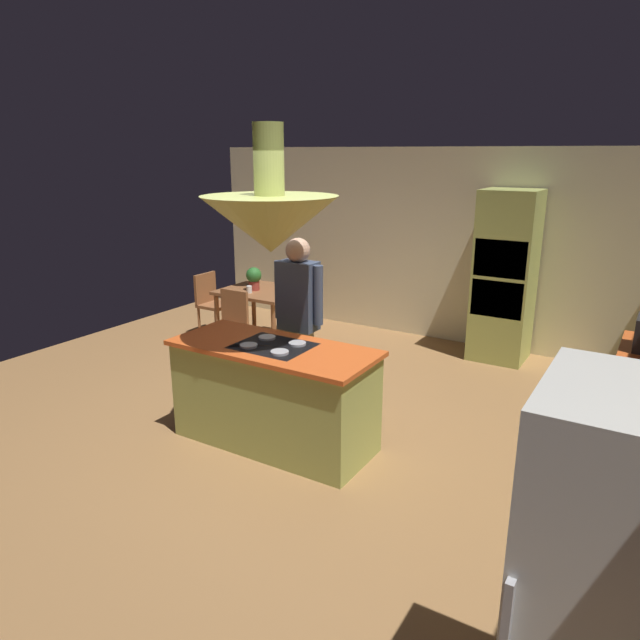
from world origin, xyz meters
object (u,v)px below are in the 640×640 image
at_px(oven_tower, 505,277).
at_px(chair_facing_island, 230,321).
at_px(kitchen_island, 274,395).
at_px(chair_at_corner, 211,300).
at_px(chair_by_back_wall, 291,298).
at_px(dining_table, 262,297).
at_px(cup_on_table, 249,289).
at_px(refrigerator, 621,614).
at_px(potted_plant_on_table, 254,277).
at_px(person_at_island, 299,315).

xyz_separation_m(oven_tower, chair_facing_island, (-2.80, -1.81, -0.53)).
relative_size(kitchen_island, chair_at_corner, 2.07).
height_order(kitchen_island, chair_by_back_wall, kitchen_island).
bearing_deg(chair_facing_island, dining_table, 90.00).
relative_size(chair_facing_island, cup_on_table, 9.67).
bearing_deg(refrigerator, dining_table, 139.82).
height_order(chair_by_back_wall, potted_plant_on_table, potted_plant_on_table).
height_order(oven_tower, potted_plant_on_table, oven_tower).
distance_m(refrigerator, dining_table, 5.89).
distance_m(kitchen_island, chair_facing_island, 2.22).
bearing_deg(chair_at_corner, person_at_island, -120.84).
distance_m(kitchen_island, chair_by_back_wall, 3.25).
bearing_deg(chair_by_back_wall, dining_table, 90.00).
relative_size(chair_by_back_wall, cup_on_table, 9.67).
relative_size(chair_facing_island, chair_at_corner, 1.00).
height_order(dining_table, potted_plant_on_table, potted_plant_on_table).
xyz_separation_m(dining_table, person_at_island, (1.53, -1.44, 0.34)).
xyz_separation_m(oven_tower, cup_on_table, (-2.84, -1.37, -0.23)).
bearing_deg(potted_plant_on_table, refrigerator, -39.19).
bearing_deg(cup_on_table, refrigerator, -38.26).
distance_m(oven_tower, dining_table, 3.05).
relative_size(person_at_island, chair_at_corner, 1.99).
xyz_separation_m(refrigerator, chair_by_back_wall, (-4.50, 4.47, -0.36)).
relative_size(chair_facing_island, potted_plant_on_table, 2.90).
bearing_deg(person_at_island, refrigerator, -38.40).
relative_size(person_at_island, chair_facing_island, 1.99).
height_order(dining_table, cup_on_table, cup_on_table).
bearing_deg(refrigerator, chair_facing_island, 145.15).
bearing_deg(potted_plant_on_table, chair_at_corner, 175.09).
height_order(potted_plant_on_table, cup_on_table, potted_plant_on_table).
relative_size(kitchen_island, person_at_island, 1.04).
relative_size(dining_table, potted_plant_on_table, 3.42).
distance_m(chair_by_back_wall, cup_on_table, 0.94).
bearing_deg(kitchen_island, chair_by_back_wall, 121.56).
xyz_separation_m(refrigerator, potted_plant_on_table, (-4.58, 3.73, 0.06)).
bearing_deg(oven_tower, potted_plant_on_table, -157.13).
bearing_deg(person_at_island, dining_table, 136.60).
bearing_deg(chair_facing_island, cup_on_table, 94.72).
distance_m(dining_table, cup_on_table, 0.27).
distance_m(oven_tower, person_at_island, 2.88).
distance_m(oven_tower, potted_plant_on_table, 3.12).
height_order(person_at_island, chair_at_corner, person_at_island).
xyz_separation_m(oven_tower, person_at_island, (-1.27, -2.59, -0.04)).
bearing_deg(refrigerator, chair_at_corner, 144.82).
bearing_deg(dining_table, potted_plant_on_table, -137.13).
height_order(refrigerator, potted_plant_on_table, refrigerator).
bearing_deg(chair_by_back_wall, chair_facing_island, 90.00).
distance_m(kitchen_island, chair_at_corner, 3.34).
relative_size(dining_table, person_at_island, 0.59).
distance_m(kitchen_island, person_at_island, 0.87).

